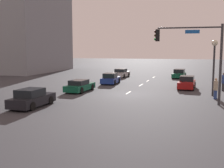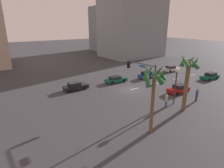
{
  "view_description": "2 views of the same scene",
  "coord_description": "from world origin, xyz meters",
  "px_view_note": "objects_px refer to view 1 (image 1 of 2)",
  "views": [
    {
      "loc": [
        26.17,
        6.63,
        4.32
      ],
      "look_at": [
        2.74,
        -0.58,
        1.32
      ],
      "focal_mm": 44.71,
      "sensor_mm": 36.0,
      "label": 1
    },
    {
      "loc": [
        19.8,
        24.0,
        11.1
      ],
      "look_at": [
        3.49,
        -0.58,
        1.55
      ],
      "focal_mm": 30.03,
      "sensor_mm": 36.0,
      "label": 2
    }
  ],
  "objects_px": {
    "traffic_signal": "(198,50)",
    "pedestrian_1": "(216,88)",
    "car_5": "(179,74)",
    "pedestrian_0": "(224,82)",
    "streetlamp": "(214,56)",
    "building_2": "(19,9)",
    "car_3": "(111,79)",
    "car_0": "(187,83)",
    "car_1": "(80,86)",
    "car_2": "(121,73)",
    "car_4": "(32,98)"
  },
  "relations": [
    {
      "from": "traffic_signal",
      "to": "pedestrian_1",
      "type": "distance_m",
      "value": 4.66
    },
    {
      "from": "car_5",
      "to": "pedestrian_0",
      "type": "distance_m",
      "value": 14.06
    },
    {
      "from": "streetlamp",
      "to": "building_2",
      "type": "bearing_deg",
      "value": -120.63
    },
    {
      "from": "car_3",
      "to": "pedestrian_1",
      "type": "height_order",
      "value": "pedestrian_1"
    },
    {
      "from": "car_0",
      "to": "car_5",
      "type": "xyz_separation_m",
      "value": [
        -12.27,
        -1.62,
        -0.03
      ]
    },
    {
      "from": "car_1",
      "to": "streetlamp",
      "type": "bearing_deg",
      "value": 94.96
    },
    {
      "from": "car_2",
      "to": "building_2",
      "type": "xyz_separation_m",
      "value": [
        -6.2,
        -23.01,
        11.86
      ]
    },
    {
      "from": "car_4",
      "to": "car_2",
      "type": "bearing_deg",
      "value": 179.24
    },
    {
      "from": "car_5",
      "to": "car_2",
      "type": "bearing_deg",
      "value": -81.03
    },
    {
      "from": "pedestrian_0",
      "to": "pedestrian_1",
      "type": "height_order",
      "value": "pedestrian_0"
    },
    {
      "from": "traffic_signal",
      "to": "car_5",
      "type": "bearing_deg",
      "value": -172.81
    },
    {
      "from": "streetlamp",
      "to": "pedestrian_1",
      "type": "bearing_deg",
      "value": 4.39
    },
    {
      "from": "car_4",
      "to": "car_5",
      "type": "xyz_separation_m",
      "value": [
        -26.12,
        9.27,
        -0.03
      ]
    },
    {
      "from": "car_3",
      "to": "car_1",
      "type": "bearing_deg",
      "value": -8.3
    },
    {
      "from": "car_4",
      "to": "traffic_signal",
      "type": "bearing_deg",
      "value": 112.1
    },
    {
      "from": "car_1",
      "to": "building_2",
      "type": "height_order",
      "value": "building_2"
    },
    {
      "from": "car_4",
      "to": "streetlamp",
      "type": "height_order",
      "value": "streetlamp"
    },
    {
      "from": "car_1",
      "to": "pedestrian_1",
      "type": "bearing_deg",
      "value": 87.09
    },
    {
      "from": "car_2",
      "to": "traffic_signal",
      "type": "bearing_deg",
      "value": 30.35
    },
    {
      "from": "pedestrian_0",
      "to": "building_2",
      "type": "xyz_separation_m",
      "value": [
        -17.77,
        -37.34,
        11.47
      ]
    },
    {
      "from": "car_0",
      "to": "car_4",
      "type": "bearing_deg",
      "value": -38.19
    },
    {
      "from": "car_5",
      "to": "car_0",
      "type": "bearing_deg",
      "value": 7.51
    },
    {
      "from": "car_1",
      "to": "car_2",
      "type": "relative_size",
      "value": 1.09
    },
    {
      "from": "car_1",
      "to": "traffic_signal",
      "type": "relative_size",
      "value": 0.7
    },
    {
      "from": "car_4",
      "to": "pedestrian_0",
      "type": "xyz_separation_m",
      "value": [
        -13.14,
        14.66,
        0.36
      ]
    },
    {
      "from": "car_2",
      "to": "car_5",
      "type": "relative_size",
      "value": 0.92
    },
    {
      "from": "car_1",
      "to": "pedestrian_0",
      "type": "xyz_separation_m",
      "value": [
        -4.76,
        14.38,
        0.43
      ]
    },
    {
      "from": "car_4",
      "to": "traffic_signal",
      "type": "height_order",
      "value": "traffic_signal"
    },
    {
      "from": "car_0",
      "to": "car_4",
      "type": "relative_size",
      "value": 0.94
    },
    {
      "from": "pedestrian_1",
      "to": "car_3",
      "type": "bearing_deg",
      "value": -123.29
    },
    {
      "from": "traffic_signal",
      "to": "car_2",
      "type": "bearing_deg",
      "value": -149.65
    },
    {
      "from": "car_1",
      "to": "car_5",
      "type": "distance_m",
      "value": 19.88
    },
    {
      "from": "car_2",
      "to": "pedestrian_0",
      "type": "distance_m",
      "value": 18.42
    },
    {
      "from": "car_0",
      "to": "car_4",
      "type": "distance_m",
      "value": 17.62
    },
    {
      "from": "car_0",
      "to": "car_1",
      "type": "distance_m",
      "value": 11.93
    },
    {
      "from": "car_5",
      "to": "traffic_signal",
      "type": "distance_m",
      "value": 21.75
    },
    {
      "from": "car_5",
      "to": "streetlamp",
      "type": "height_order",
      "value": "streetlamp"
    },
    {
      "from": "car_1",
      "to": "pedestrian_1",
      "type": "height_order",
      "value": "pedestrian_1"
    },
    {
      "from": "car_5",
      "to": "building_2",
      "type": "height_order",
      "value": "building_2"
    },
    {
      "from": "car_1",
      "to": "car_0",
      "type": "bearing_deg",
      "value": 117.24
    },
    {
      "from": "car_5",
      "to": "pedestrian_0",
      "type": "xyz_separation_m",
      "value": [
        12.98,
        5.39,
        0.39
      ]
    },
    {
      "from": "car_1",
      "to": "pedestrian_0",
      "type": "relative_size",
      "value": 2.31
    },
    {
      "from": "car_2",
      "to": "pedestrian_1",
      "type": "bearing_deg",
      "value": 37.93
    },
    {
      "from": "pedestrian_1",
      "to": "car_0",
      "type": "bearing_deg",
      "value": -156.38
    },
    {
      "from": "car_3",
      "to": "pedestrian_0",
      "type": "distance_m",
      "value": 13.56
    },
    {
      "from": "car_0",
      "to": "car_2",
      "type": "relative_size",
      "value": 0.98
    },
    {
      "from": "building_2",
      "to": "pedestrian_0",
      "type": "bearing_deg",
      "value": 62.26
    },
    {
      "from": "car_4",
      "to": "building_2",
      "type": "xyz_separation_m",
      "value": [
        -30.91,
        -22.68,
        11.84
      ]
    },
    {
      "from": "car_3",
      "to": "building_2",
      "type": "distance_m",
      "value": 30.8
    },
    {
      "from": "car_4",
      "to": "pedestrian_1",
      "type": "distance_m",
      "value": 15.62
    }
  ]
}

